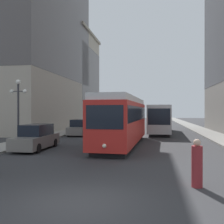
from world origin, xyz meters
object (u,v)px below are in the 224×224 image
Objects in this scene: transit_bus at (160,118)px; lamp_post_left_near at (18,102)px; parked_car_left_near at (36,138)px; pedestrian_crossing_near at (197,165)px; parked_car_left_mid at (79,128)px; streetcar at (123,119)px.

lamp_post_left_near is at bearing -124.56° from transit_bus.
lamp_post_left_near reaches higher than parked_car_left_near.
parked_car_left_near is 12.73m from pedestrian_crossing_near.
transit_bus reaches higher than parked_car_left_mid.
parked_car_left_mid is (-9.21, -4.93, -1.10)m from transit_bus.
lamp_post_left_near is (-11.11, -14.95, 1.57)m from transit_bus.
lamp_post_left_near is at bearing -102.60° from parked_car_left_mid.
parked_car_left_near is 0.98× the size of lamp_post_left_near.
parked_car_left_mid is at bearing -149.81° from transit_bus.
streetcar is 6.94m from parked_car_left_near.
streetcar is at bearing -53.62° from parked_car_left_mid.
lamp_post_left_near reaches higher than parked_car_left_mid.
streetcar is 9.68m from parked_car_left_mid.
transit_bus is 7.27× the size of pedestrian_crossing_near.
pedestrian_crossing_near is (4.10, -11.18, -1.28)m from streetcar.
parked_car_left_near is 1.12× the size of parked_car_left_mid.
parked_car_left_mid is at bearing 130.63° from streetcar.
lamp_post_left_near is (-7.84, -2.49, 1.41)m from streetcar.
transit_bus is at bearing 58.50° from parked_car_left_near.
pedestrian_crossing_near is (0.83, -23.64, -1.12)m from transit_bus.
transit_bus reaches higher than parked_car_left_near.
pedestrian_crossing_near is at bearing -39.19° from parked_car_left_near.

